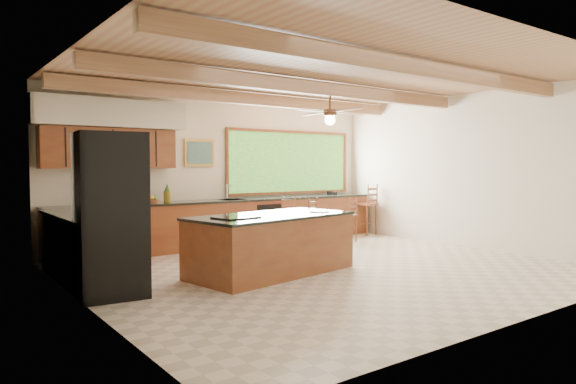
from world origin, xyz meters
TOP-DOWN VIEW (x-y plane):
  - ground at (0.00, 0.00)m, footprint 7.20×7.20m
  - room_shell at (-0.17, 0.65)m, footprint 7.27×6.54m
  - counter_run at (-0.82, 2.52)m, footprint 7.12×3.10m
  - island at (-0.88, 0.22)m, footprint 2.68×1.60m
  - refrigerator at (-3.22, 0.27)m, footprint 0.85×0.83m
  - bar_stool_a at (0.85, 1.55)m, footprint 0.46×0.46m
  - bar_stool_b at (1.01, 2.40)m, footprint 0.43×0.43m
  - bar_stool_c at (2.14, 1.77)m, footprint 0.39×0.39m
  - bar_stool_d at (3.30, 2.39)m, footprint 0.47×0.47m

SIDE VIEW (x-z plane):
  - ground at x=0.00m, z-range 0.00..0.00m
  - island at x=-0.88m, z-range -0.01..0.89m
  - counter_run at x=-0.82m, z-range -0.17..1.10m
  - bar_stool_c at x=2.14m, z-range 0.09..1.03m
  - bar_stool_b at x=1.01m, z-range 0.09..1.07m
  - bar_stool_a at x=0.85m, z-range 0.09..1.09m
  - bar_stool_d at x=3.30m, z-range 0.11..1.28m
  - refrigerator at x=-3.22m, z-range 0.00..2.00m
  - room_shell at x=-0.17m, z-range 0.70..3.72m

